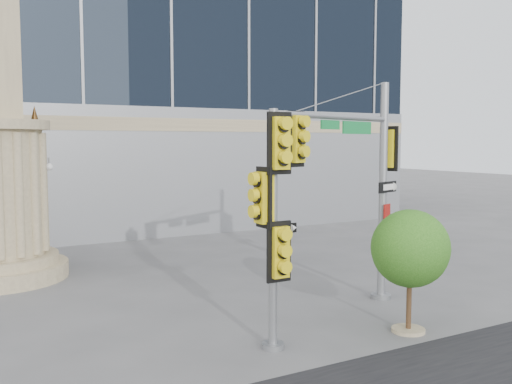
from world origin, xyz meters
TOP-DOWN VIEW (x-y plane):
  - ground at (0.00, 0.00)m, footprint 120.00×120.00m
  - main_signal_pole at (2.21, 0.84)m, footprint 4.52×1.85m
  - secondary_signal_pole at (-1.51, -0.80)m, footprint 0.87×0.65m
  - street_tree at (1.89, -1.30)m, footprint 1.84×1.80m

SIDE VIEW (x-z plane):
  - ground at x=0.00m, z-range 0.00..0.00m
  - street_tree at x=1.89m, z-range 0.45..3.33m
  - secondary_signal_pole at x=-1.51m, z-range 0.45..5.55m
  - main_signal_pole at x=2.21m, z-range 0.72..6.76m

